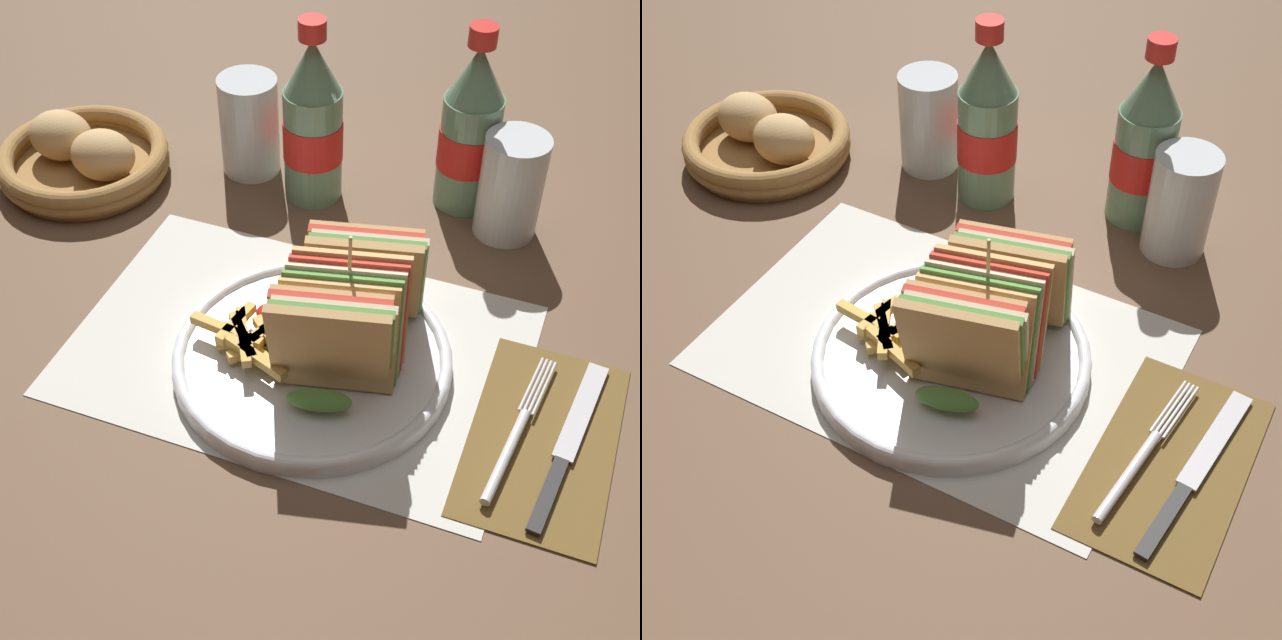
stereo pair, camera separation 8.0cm
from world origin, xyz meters
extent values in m
plane|color=brown|center=(0.00, 0.00, 0.00)|extent=(4.00, 4.00, 0.00)
cube|color=silver|center=(-0.05, -0.01, 0.00)|extent=(0.42, 0.28, 0.00)
cylinder|color=white|center=(-0.03, -0.02, 0.01)|extent=(0.26, 0.26, 0.01)
torus|color=white|center=(-0.03, -0.02, 0.01)|extent=(0.26, 0.26, 0.01)
cube|color=tan|center=(0.00, -0.06, 0.07)|extent=(0.11, 0.06, 0.10)
cube|color=#518E3D|center=(0.00, -0.05, 0.07)|extent=(0.11, 0.06, 0.10)
cube|color=beige|center=(0.00, -0.04, 0.07)|extent=(0.11, 0.06, 0.10)
cube|color=red|center=(-0.01, -0.03, 0.07)|extent=(0.11, 0.06, 0.10)
cube|color=tan|center=(-0.01, -0.03, 0.07)|extent=(0.11, 0.06, 0.10)
ellipsoid|color=#518E3D|center=(0.00, -0.08, 0.03)|extent=(0.06, 0.03, 0.02)
cube|color=tan|center=(0.00, -0.04, 0.07)|extent=(0.11, 0.06, 0.10)
cube|color=#518E3D|center=(0.00, -0.03, 0.07)|extent=(0.11, 0.06, 0.10)
cube|color=beige|center=(0.00, -0.02, 0.07)|extent=(0.11, 0.06, 0.10)
cube|color=red|center=(0.00, -0.01, 0.07)|extent=(0.11, 0.06, 0.10)
cube|color=tan|center=(0.00, -0.01, 0.07)|extent=(0.11, 0.06, 0.10)
ellipsoid|color=#518E3D|center=(0.00, -0.04, 0.03)|extent=(0.06, 0.03, 0.02)
cube|color=tan|center=(0.00, 0.03, 0.07)|extent=(0.11, 0.06, 0.10)
cube|color=#518E3D|center=(0.00, 0.04, 0.07)|extent=(0.11, 0.06, 0.10)
cube|color=beige|center=(0.00, 0.05, 0.07)|extent=(0.11, 0.06, 0.10)
cube|color=red|center=(-0.01, 0.06, 0.07)|extent=(0.11, 0.06, 0.10)
cube|color=tan|center=(-0.01, 0.06, 0.07)|extent=(0.11, 0.06, 0.10)
ellipsoid|color=#518E3D|center=(0.00, 0.01, 0.03)|extent=(0.06, 0.03, 0.02)
cylinder|color=tan|center=(0.00, -0.01, 0.09)|extent=(0.00, 0.00, 0.13)
cube|color=gold|center=(-0.09, -0.03, 0.02)|extent=(0.06, 0.03, 0.01)
cube|color=gold|center=(-0.09, -0.04, 0.02)|extent=(0.06, 0.03, 0.01)
cube|color=gold|center=(-0.05, -0.03, 0.02)|extent=(0.06, 0.03, 0.01)
cube|color=gold|center=(-0.07, -0.04, 0.02)|extent=(0.05, 0.05, 0.01)
cube|color=gold|center=(-0.06, -0.03, 0.03)|extent=(0.05, 0.05, 0.01)
cube|color=gold|center=(-0.10, -0.02, 0.03)|extent=(0.02, 0.05, 0.01)
cube|color=gold|center=(-0.11, -0.04, 0.03)|extent=(0.07, 0.02, 0.01)
cube|color=gold|center=(-0.07, -0.06, 0.03)|extent=(0.07, 0.03, 0.01)
cube|color=gold|center=(-0.09, -0.04, 0.03)|extent=(0.04, 0.07, 0.01)
cube|color=gold|center=(-0.07, -0.03, 0.03)|extent=(0.03, 0.06, 0.01)
cube|color=gold|center=(-0.07, -0.02, 0.03)|extent=(0.03, 0.05, 0.01)
cube|color=gold|center=(-0.09, -0.04, 0.03)|extent=(0.05, 0.05, 0.01)
ellipsoid|color=maroon|center=(-0.08, 0.01, 0.03)|extent=(0.03, 0.03, 0.01)
cube|color=brown|center=(0.18, -0.03, 0.00)|extent=(0.12, 0.21, 0.00)
cylinder|color=silver|center=(0.16, -0.06, 0.01)|extent=(0.02, 0.10, 0.01)
cylinder|color=silver|center=(0.16, 0.02, 0.01)|extent=(0.01, 0.07, 0.00)
cylinder|color=silver|center=(0.17, 0.02, 0.01)|extent=(0.01, 0.07, 0.00)
cylinder|color=silver|center=(0.17, 0.02, 0.01)|extent=(0.01, 0.07, 0.00)
cylinder|color=silver|center=(0.18, 0.02, 0.01)|extent=(0.01, 0.07, 0.00)
cube|color=black|center=(0.20, -0.09, 0.01)|extent=(0.02, 0.08, 0.00)
cube|color=silver|center=(0.21, 0.01, 0.01)|extent=(0.03, 0.12, 0.00)
cylinder|color=slate|center=(-0.12, 0.23, 0.06)|extent=(0.06, 0.06, 0.13)
cylinder|color=red|center=(-0.12, 0.23, 0.07)|extent=(0.07, 0.07, 0.05)
cone|color=slate|center=(-0.12, 0.23, 0.16)|extent=(0.06, 0.06, 0.06)
cylinder|color=red|center=(-0.12, 0.23, 0.20)|extent=(0.03, 0.03, 0.02)
cylinder|color=slate|center=(0.04, 0.27, 0.06)|extent=(0.06, 0.06, 0.13)
cylinder|color=red|center=(0.04, 0.27, 0.07)|extent=(0.07, 0.07, 0.05)
cone|color=slate|center=(0.04, 0.27, 0.16)|extent=(0.06, 0.06, 0.06)
cylinder|color=red|center=(0.04, 0.27, 0.20)|extent=(0.03, 0.03, 0.02)
cylinder|color=silver|center=(0.09, 0.24, 0.06)|extent=(0.07, 0.07, 0.11)
cylinder|color=black|center=(0.09, 0.24, 0.03)|extent=(0.06, 0.06, 0.07)
cylinder|color=silver|center=(-0.21, 0.25, 0.06)|extent=(0.07, 0.07, 0.11)
cylinder|color=black|center=(-0.21, 0.25, 0.02)|extent=(0.06, 0.06, 0.04)
cylinder|color=olive|center=(-0.38, 0.17, 0.01)|extent=(0.18, 0.18, 0.01)
torus|color=olive|center=(-0.38, 0.17, 0.02)|extent=(0.19, 0.19, 0.02)
torus|color=olive|center=(-0.38, 0.17, 0.03)|extent=(0.19, 0.19, 0.02)
ellipsoid|color=tan|center=(-0.35, 0.16, 0.04)|extent=(0.07, 0.06, 0.06)
ellipsoid|color=tan|center=(-0.42, 0.18, 0.04)|extent=(0.07, 0.06, 0.06)
camera|label=1|loc=(0.17, -0.54, 0.61)|focal=50.00mm
camera|label=2|loc=(0.25, -0.50, 0.61)|focal=50.00mm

